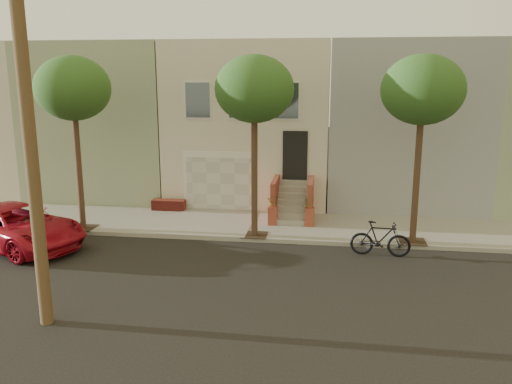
# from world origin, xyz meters

# --- Properties ---
(ground) EXTENTS (90.00, 90.00, 0.00)m
(ground) POSITION_xyz_m (0.00, 0.00, 0.00)
(ground) COLOR black
(ground) RESTS_ON ground
(sidewalk) EXTENTS (40.00, 3.70, 0.15)m
(sidewalk) POSITION_xyz_m (0.00, 5.35, 0.07)
(sidewalk) COLOR gray
(sidewalk) RESTS_ON ground
(house_row) EXTENTS (33.10, 11.70, 7.00)m
(house_row) POSITION_xyz_m (0.00, 11.19, 3.64)
(house_row) COLOR beige
(house_row) RESTS_ON sidewalk
(tree_left) EXTENTS (2.70, 2.57, 6.30)m
(tree_left) POSITION_xyz_m (-5.50, 3.90, 5.26)
(tree_left) COLOR #2D2116
(tree_left) RESTS_ON sidewalk
(tree_mid) EXTENTS (2.70, 2.57, 6.30)m
(tree_mid) POSITION_xyz_m (1.00, 3.90, 5.26)
(tree_mid) COLOR #2D2116
(tree_mid) RESTS_ON sidewalk
(tree_right) EXTENTS (2.70, 2.57, 6.30)m
(tree_right) POSITION_xyz_m (6.50, 3.90, 5.26)
(tree_right) COLOR #2D2116
(tree_right) RESTS_ON sidewalk
(pickup_truck) EXTENTS (5.73, 4.20, 1.45)m
(pickup_truck) POSITION_xyz_m (-6.93, 1.92, 0.72)
(pickup_truck) COLOR #A20E1F
(pickup_truck) RESTS_ON ground
(motorcycle) EXTENTS (1.96, 0.68, 1.16)m
(motorcycle) POSITION_xyz_m (5.30, 2.71, 0.58)
(motorcycle) COLOR black
(motorcycle) RESTS_ON ground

